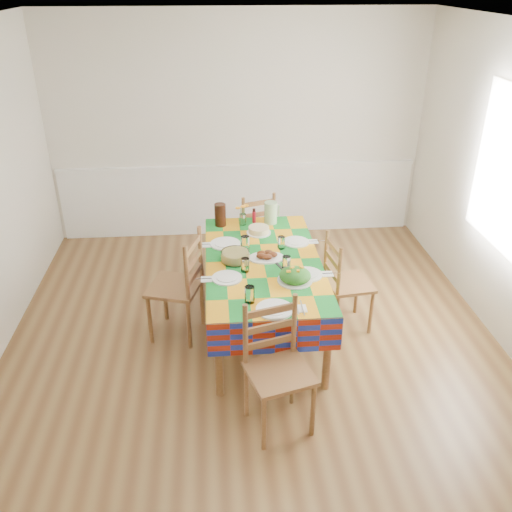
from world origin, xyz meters
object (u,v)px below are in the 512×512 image
at_px(green_pitcher, 271,213).
at_px(chair_right, 345,283).
at_px(chair_far, 254,231).
at_px(meat_platter, 266,256).
at_px(tea_pitcher, 220,215).
at_px(chair_left, 180,287).
at_px(chair_near, 277,369).
at_px(dining_table, 263,268).

bearing_deg(green_pitcher, chair_right, -52.98).
bearing_deg(chair_right, chair_far, 24.04).
relative_size(meat_platter, chair_right, 0.34).
bearing_deg(tea_pitcher, chair_left, -116.62).
xyz_separation_m(chair_near, chair_left, (-0.75, 1.19, 0.02)).
bearing_deg(chair_near, dining_table, 73.36).
height_order(green_pitcher, chair_far, green_pitcher).
bearing_deg(dining_table, chair_right, -0.44).
bearing_deg(chair_right, tea_pitcher, 47.36).
relative_size(dining_table, meat_platter, 5.91).
bearing_deg(dining_table, chair_far, 89.36).
distance_m(green_pitcher, chair_far, 0.58).
bearing_deg(chair_right, green_pitcher, 29.36).
distance_m(chair_far, chair_left, 1.44).
bearing_deg(chair_right, meat_platter, 79.87).
height_order(chair_near, chair_far, chair_near).
height_order(green_pitcher, chair_left, chair_left).
bearing_deg(chair_far, meat_platter, 72.69).
bearing_deg(tea_pitcher, chair_far, 48.63).
xyz_separation_m(dining_table, chair_near, (-0.01, -1.20, -0.17)).
xyz_separation_m(dining_table, chair_right, (0.76, -0.01, -0.20)).
distance_m(chair_near, chair_left, 1.40).
height_order(tea_pitcher, chair_far, tea_pitcher).
xyz_separation_m(meat_platter, chair_far, (-0.02, 1.18, -0.31)).
xyz_separation_m(green_pitcher, tea_pitcher, (-0.51, -0.02, 0.00)).
distance_m(chair_near, chair_right, 1.42).
distance_m(tea_pitcher, chair_left, 0.95).
relative_size(tea_pitcher, chair_near, 0.23).
relative_size(tea_pitcher, chair_left, 0.22).
bearing_deg(chair_far, tea_pitcher, 30.50).
bearing_deg(chair_near, green_pitcher, 69.24).
bearing_deg(chair_far, chair_right, 103.58).
xyz_separation_m(chair_far, chair_left, (-0.77, -1.22, 0.05)).
xyz_separation_m(dining_table, chair_left, (-0.76, -0.01, -0.15)).
bearing_deg(chair_left, dining_table, 107.94).
distance_m(green_pitcher, chair_left, 1.27).
bearing_deg(tea_pitcher, green_pitcher, 2.41).
relative_size(meat_platter, chair_left, 0.31).
height_order(tea_pitcher, chair_left, chair_left).
distance_m(meat_platter, tea_pitcher, 0.85).
relative_size(chair_far, chair_left, 0.91).
distance_m(chair_far, chair_right, 1.42).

